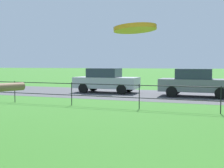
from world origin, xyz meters
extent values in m
cube|color=#4C4C51|center=(0.00, 18.95, 0.00)|extent=(80.00, 6.40, 0.01)
cylinder|color=black|center=(-9.05, 13.35, 0.50)|extent=(0.04, 0.04, 1.00)
cylinder|color=black|center=(-6.03, 13.35, 0.50)|extent=(0.04, 0.04, 1.00)
cylinder|color=black|center=(-3.02, 13.35, 0.50)|extent=(0.04, 0.04, 1.00)
cylinder|color=black|center=(0.00, 13.35, 0.50)|extent=(0.04, 0.04, 1.00)
cylinder|color=black|center=(0.00, 13.35, 0.45)|extent=(30.17, 0.03, 0.03)
cylinder|color=black|center=(0.00, 13.35, 0.95)|extent=(30.17, 0.03, 0.03)
cylinder|color=orange|center=(-0.48, 4.11, 1.98)|extent=(0.34, 0.34, 0.05)
cube|color=#B7BABF|center=(-6.82, 19.32, 0.64)|extent=(4.06, 1.85, 0.68)
cube|color=#2D3847|center=(-6.97, 19.31, 1.26)|extent=(1.96, 1.59, 0.56)
cylinder|color=black|center=(-5.61, 20.17, 0.30)|extent=(0.61, 0.22, 0.60)
cylinder|color=black|center=(-5.55, 18.56, 0.30)|extent=(0.61, 0.22, 0.60)
cylinder|color=black|center=(-8.09, 20.08, 0.30)|extent=(0.61, 0.22, 0.60)
cylinder|color=black|center=(-8.03, 18.46, 0.30)|extent=(0.61, 0.22, 0.60)
cube|color=slate|center=(-1.29, 18.89, 0.64)|extent=(4.03, 1.78, 0.68)
cube|color=#2D3847|center=(-1.44, 18.89, 1.26)|extent=(1.93, 1.56, 0.56)
cylinder|color=black|center=(-0.07, 19.72, 0.30)|extent=(0.60, 0.21, 0.60)
cylinder|color=black|center=(-0.04, 18.11, 0.30)|extent=(0.60, 0.21, 0.60)
cylinder|color=black|center=(-2.55, 19.67, 0.30)|extent=(0.60, 0.21, 0.60)
cylinder|color=black|center=(-2.52, 18.06, 0.30)|extent=(0.60, 0.21, 0.60)
camera|label=1|loc=(0.04, 2.35, 1.75)|focal=46.52mm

